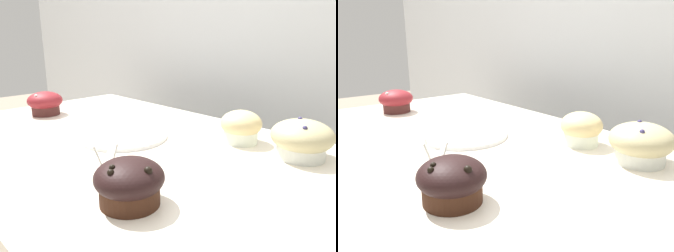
% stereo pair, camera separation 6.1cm
% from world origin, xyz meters
% --- Properties ---
extents(wall_back, '(3.20, 0.10, 1.80)m').
position_xyz_m(wall_back, '(0.00, 0.60, 0.90)').
color(wall_back, silver).
rests_on(wall_back, ground).
extents(muffin_front_center, '(0.10, 0.10, 0.07)m').
position_xyz_m(muffin_front_center, '(-0.35, -0.01, 0.98)').
color(muffin_front_center, '#48211F').
rests_on(muffin_front_center, display_counter).
extents(muffin_back_left, '(0.10, 0.10, 0.07)m').
position_xyz_m(muffin_back_left, '(0.24, -0.16, 0.98)').
color(muffin_back_left, '#371D11').
rests_on(muffin_back_left, display_counter).
extents(muffin_back_right, '(0.09, 0.09, 0.07)m').
position_xyz_m(muffin_back_right, '(0.19, 0.18, 0.98)').
color(muffin_back_right, silver).
rests_on(muffin_back_right, display_counter).
extents(muffin_front_left, '(0.12, 0.12, 0.08)m').
position_xyz_m(muffin_front_left, '(0.33, 0.19, 0.98)').
color(muffin_front_left, silver).
rests_on(muffin_front_left, display_counter).
extents(serving_plate, '(0.20, 0.20, 0.01)m').
position_xyz_m(serving_plate, '(-0.01, 0.02, 0.95)').
color(serving_plate, white).
rests_on(serving_plate, display_counter).
extents(price_card, '(0.06, 0.06, 0.06)m').
position_xyz_m(price_card, '(0.13, -0.13, 0.98)').
color(price_card, white).
rests_on(price_card, display_counter).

